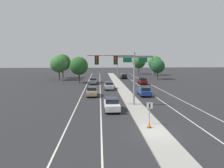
{
  "coord_description": "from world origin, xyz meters",
  "views": [
    {
      "loc": [
        -4.84,
        -17.52,
        6.56
      ],
      "look_at": [
        -3.2,
        9.77,
        3.2
      ],
      "focal_mm": 33.79,
      "sensor_mm": 36.0,
      "label": 1
    }
  ],
  "objects_px": {
    "car_oncoming_white": "(112,104)",
    "traffic_cone_median_nose": "(149,124)",
    "highway_sign_gantry": "(135,59)",
    "tree_far_left_c": "(79,66)",
    "car_receding_black": "(124,76)",
    "tree_far_left_a": "(59,64)",
    "car_oncoming_grey": "(93,81)",
    "car_receding_darkred": "(143,81)",
    "tree_far_right_a": "(139,62)",
    "median_sign_post": "(149,110)",
    "tree_far_right_b": "(155,63)",
    "tree_far_right_c": "(158,66)",
    "car_oncoming_tan": "(92,91)",
    "tree_far_left_b": "(63,63)",
    "car_receding_blue": "(144,91)",
    "car_oncoming_silver": "(109,86)",
    "overhead_signal_mast": "(120,68)"
  },
  "relations": [
    {
      "from": "car_oncoming_silver",
      "to": "overhead_signal_mast",
      "type": "bearing_deg",
      "value": -87.36
    },
    {
      "from": "car_oncoming_grey",
      "to": "tree_far_left_c",
      "type": "bearing_deg",
      "value": 145.77
    },
    {
      "from": "tree_far_right_a",
      "to": "tree_far_left_b",
      "type": "height_order",
      "value": "tree_far_left_b"
    },
    {
      "from": "car_receding_blue",
      "to": "car_oncoming_grey",
      "type": "bearing_deg",
      "value": 118.35
    },
    {
      "from": "car_oncoming_grey",
      "to": "tree_far_left_c",
      "type": "height_order",
      "value": "tree_far_left_c"
    },
    {
      "from": "car_oncoming_silver",
      "to": "highway_sign_gantry",
      "type": "distance_m",
      "value": 34.58
    },
    {
      "from": "median_sign_post",
      "to": "car_receding_darkred",
      "type": "xyz_separation_m",
      "value": [
        6.13,
        32.95,
        -0.77
      ]
    },
    {
      "from": "overhead_signal_mast",
      "to": "car_oncoming_tan",
      "type": "relative_size",
      "value": 1.6
    },
    {
      "from": "median_sign_post",
      "to": "highway_sign_gantry",
      "type": "height_order",
      "value": "highway_sign_gantry"
    },
    {
      "from": "car_oncoming_grey",
      "to": "tree_far_right_b",
      "type": "height_order",
      "value": "tree_far_right_b"
    },
    {
      "from": "tree_far_left_c",
      "to": "car_oncoming_tan",
      "type": "bearing_deg",
      "value": -78.34
    },
    {
      "from": "overhead_signal_mast",
      "to": "tree_far_left_b",
      "type": "height_order",
      "value": "tree_far_left_b"
    },
    {
      "from": "tree_far_left_a",
      "to": "car_receding_blue",
      "type": "bearing_deg",
      "value": -54.14
    },
    {
      "from": "car_oncoming_tan",
      "to": "tree_far_left_b",
      "type": "bearing_deg",
      "value": 107.54
    },
    {
      "from": "median_sign_post",
      "to": "traffic_cone_median_nose",
      "type": "relative_size",
      "value": 2.97
    },
    {
      "from": "car_receding_black",
      "to": "tree_far_right_c",
      "type": "relative_size",
      "value": 0.72
    },
    {
      "from": "car_oncoming_grey",
      "to": "tree_far_right_a",
      "type": "bearing_deg",
      "value": 61.5
    },
    {
      "from": "car_oncoming_tan",
      "to": "tree_far_right_c",
      "type": "distance_m",
      "value": 34.28
    },
    {
      "from": "car_receding_darkred",
      "to": "tree_far_right_a",
      "type": "height_order",
      "value": "tree_far_right_a"
    },
    {
      "from": "car_oncoming_white",
      "to": "tree_far_right_a",
      "type": "distance_m",
      "value": 62.48
    },
    {
      "from": "traffic_cone_median_nose",
      "to": "tree_far_right_a",
      "type": "relative_size",
      "value": 0.1
    },
    {
      "from": "traffic_cone_median_nose",
      "to": "car_receding_blue",
      "type": "bearing_deg",
      "value": 79.46
    },
    {
      "from": "median_sign_post",
      "to": "traffic_cone_median_nose",
      "type": "height_order",
      "value": "median_sign_post"
    },
    {
      "from": "tree_far_left_a",
      "to": "tree_far_right_a",
      "type": "relative_size",
      "value": 0.97
    },
    {
      "from": "car_oncoming_grey",
      "to": "traffic_cone_median_nose",
      "type": "relative_size",
      "value": 6.07
    },
    {
      "from": "overhead_signal_mast",
      "to": "car_receding_black",
      "type": "bearing_deg",
      "value": 82.56
    },
    {
      "from": "median_sign_post",
      "to": "car_receding_black",
      "type": "xyz_separation_m",
      "value": [
        2.94,
        47.23,
        -0.77
      ]
    },
    {
      "from": "car_oncoming_grey",
      "to": "car_receding_darkred",
      "type": "relative_size",
      "value": 1.0
    },
    {
      "from": "tree_far_right_b",
      "to": "tree_far_left_c",
      "type": "relative_size",
      "value": 1.07
    },
    {
      "from": "car_oncoming_white",
      "to": "traffic_cone_median_nose",
      "type": "height_order",
      "value": "car_oncoming_white"
    },
    {
      "from": "highway_sign_gantry",
      "to": "tree_far_right_a",
      "type": "relative_size",
      "value": 1.72
    },
    {
      "from": "highway_sign_gantry",
      "to": "tree_far_left_c",
      "type": "relative_size",
      "value": 1.91
    },
    {
      "from": "car_receding_blue",
      "to": "tree_far_right_c",
      "type": "xyz_separation_m",
      "value": [
        10.26,
        28.39,
        3.27
      ]
    },
    {
      "from": "tree_far_left_c",
      "to": "car_oncoming_grey",
      "type": "bearing_deg",
      "value": -34.23
    },
    {
      "from": "tree_far_left_a",
      "to": "tree_far_right_c",
      "type": "distance_m",
      "value": 30.12
    },
    {
      "from": "median_sign_post",
      "to": "car_oncoming_grey",
      "type": "height_order",
      "value": "median_sign_post"
    },
    {
      "from": "car_receding_black",
      "to": "overhead_signal_mast",
      "type": "bearing_deg",
      "value": -97.44
    },
    {
      "from": "car_oncoming_white",
      "to": "highway_sign_gantry",
      "type": "distance_m",
      "value": 52.01
    },
    {
      "from": "car_receding_blue",
      "to": "highway_sign_gantry",
      "type": "distance_m",
      "value": 40.99
    },
    {
      "from": "car_oncoming_tan",
      "to": "tree_far_right_a",
      "type": "relative_size",
      "value": 0.58
    },
    {
      "from": "tree_far_left_a",
      "to": "tree_far_left_b",
      "type": "distance_m",
      "value": 6.91
    },
    {
      "from": "car_oncoming_grey",
      "to": "traffic_cone_median_nose",
      "type": "bearing_deg",
      "value": -79.95
    },
    {
      "from": "car_oncoming_grey",
      "to": "tree_far_right_a",
      "type": "distance_m",
      "value": 37.75
    },
    {
      "from": "tree_far_left_c",
      "to": "car_receding_black",
      "type": "bearing_deg",
      "value": 39.5
    },
    {
      "from": "tree_far_right_a",
      "to": "highway_sign_gantry",
      "type": "bearing_deg",
      "value": -107.97
    },
    {
      "from": "tree_far_left_b",
      "to": "tree_far_left_c",
      "type": "xyz_separation_m",
      "value": [
        6.69,
        -14.32,
        -0.58
      ]
    },
    {
      "from": "tree_far_right_b",
      "to": "car_oncoming_white",
      "type": "bearing_deg",
      "value": -110.09
    },
    {
      "from": "car_receding_black",
      "to": "tree_far_left_a",
      "type": "xyz_separation_m",
      "value": [
        -19.78,
        -3.44,
        4.05
      ]
    },
    {
      "from": "car_receding_black",
      "to": "tree_far_right_a",
      "type": "xyz_separation_m",
      "value": [
        8.54,
        19.54,
        4.21
      ]
    },
    {
      "from": "tree_far_left_a",
      "to": "car_oncoming_white",
      "type": "bearing_deg",
      "value": -70.2
    }
  ]
}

